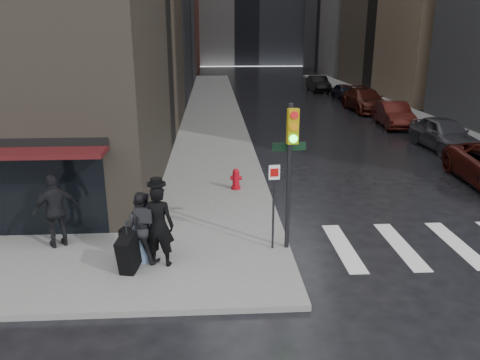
{
  "coord_description": "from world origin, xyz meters",
  "views": [
    {
      "loc": [
        0.0,
        -10.43,
        5.62
      ],
      "look_at": [
        0.8,
        3.15,
        1.3
      ],
      "focal_mm": 35.0,
      "sensor_mm": 36.0,
      "label": 1
    }
  ],
  "objects_px": {
    "parked_car_1": "(444,134)",
    "parked_car_2": "(394,114)",
    "fire_hydrant": "(236,180)",
    "parked_car_3": "(365,100)",
    "man_greycoat": "(56,211)",
    "parked_car_4": "(345,92)",
    "traffic_light": "(289,158)",
    "parked_car_5": "(318,84)",
    "man_overcoat": "(152,230)",
    "man_jeans": "(142,227)"
  },
  "relations": [
    {
      "from": "traffic_light",
      "to": "parked_car_3",
      "type": "bearing_deg",
      "value": 61.36
    },
    {
      "from": "man_jeans",
      "to": "parked_car_3",
      "type": "xyz_separation_m",
      "value": [
        13.03,
        23.41,
        -0.24
      ]
    },
    {
      "from": "man_jeans",
      "to": "parked_car_1",
      "type": "relative_size",
      "value": 0.39
    },
    {
      "from": "fire_hydrant",
      "to": "man_overcoat",
      "type": "bearing_deg",
      "value": -111.72
    },
    {
      "from": "fire_hydrant",
      "to": "parked_car_5",
      "type": "distance_m",
      "value": 31.43
    },
    {
      "from": "man_overcoat",
      "to": "parked_car_3",
      "type": "bearing_deg",
      "value": -106.05
    },
    {
      "from": "parked_car_1",
      "to": "man_overcoat",
      "type": "bearing_deg",
      "value": -139.44
    },
    {
      "from": "parked_car_2",
      "to": "parked_car_5",
      "type": "distance_m",
      "value": 17.94
    },
    {
      "from": "traffic_light",
      "to": "parked_car_3",
      "type": "distance_m",
      "value": 24.86
    },
    {
      "from": "traffic_light",
      "to": "parked_car_5",
      "type": "relative_size",
      "value": 0.84
    },
    {
      "from": "man_overcoat",
      "to": "man_greycoat",
      "type": "height_order",
      "value": "man_overcoat"
    },
    {
      "from": "parked_car_3",
      "to": "parked_car_5",
      "type": "relative_size",
      "value": 1.24
    },
    {
      "from": "parked_car_2",
      "to": "man_jeans",
      "type": "bearing_deg",
      "value": -121.39
    },
    {
      "from": "man_greycoat",
      "to": "parked_car_2",
      "type": "xyz_separation_m",
      "value": [
        15.32,
        16.46,
        -0.4
      ]
    },
    {
      "from": "parked_car_4",
      "to": "parked_car_5",
      "type": "relative_size",
      "value": 0.87
    },
    {
      "from": "man_jeans",
      "to": "parked_car_3",
      "type": "height_order",
      "value": "man_jeans"
    },
    {
      "from": "man_greycoat",
      "to": "parked_car_4",
      "type": "height_order",
      "value": "man_greycoat"
    },
    {
      "from": "parked_car_1",
      "to": "parked_car_3",
      "type": "xyz_separation_m",
      "value": [
        -0.21,
        11.95,
        0.02
      ]
    },
    {
      "from": "man_jeans",
      "to": "traffic_light",
      "type": "distance_m",
      "value": 4.01
    },
    {
      "from": "parked_car_2",
      "to": "parked_car_3",
      "type": "relative_size",
      "value": 0.81
    },
    {
      "from": "man_greycoat",
      "to": "parked_car_3",
      "type": "relative_size",
      "value": 0.36
    },
    {
      "from": "man_jeans",
      "to": "man_greycoat",
      "type": "bearing_deg",
      "value": -2.89
    },
    {
      "from": "fire_hydrant",
      "to": "parked_car_1",
      "type": "height_order",
      "value": "parked_car_1"
    },
    {
      "from": "traffic_light",
      "to": "parked_car_4",
      "type": "bearing_deg",
      "value": 65.3
    },
    {
      "from": "parked_car_3",
      "to": "parked_car_5",
      "type": "height_order",
      "value": "parked_car_3"
    },
    {
      "from": "parked_car_1",
      "to": "parked_car_2",
      "type": "bearing_deg",
      "value": 90.88
    },
    {
      "from": "man_overcoat",
      "to": "fire_hydrant",
      "type": "bearing_deg",
      "value": -99.54
    },
    {
      "from": "man_overcoat",
      "to": "parked_car_1",
      "type": "height_order",
      "value": "man_overcoat"
    },
    {
      "from": "parked_car_5",
      "to": "man_jeans",
      "type": "bearing_deg",
      "value": -109.62
    },
    {
      "from": "parked_car_2",
      "to": "parked_car_3",
      "type": "height_order",
      "value": "parked_car_3"
    },
    {
      "from": "man_jeans",
      "to": "man_overcoat",
      "type": "bearing_deg",
      "value": 153.3
    },
    {
      "from": "parked_car_4",
      "to": "traffic_light",
      "type": "bearing_deg",
      "value": -111.96
    },
    {
      "from": "fire_hydrant",
      "to": "parked_car_1",
      "type": "bearing_deg",
      "value": 29.47
    },
    {
      "from": "man_greycoat",
      "to": "parked_car_2",
      "type": "relative_size",
      "value": 0.44
    },
    {
      "from": "man_overcoat",
      "to": "parked_car_3",
      "type": "xyz_separation_m",
      "value": [
        12.73,
        23.72,
        -0.29
      ]
    },
    {
      "from": "fire_hydrant",
      "to": "parked_car_3",
      "type": "distance_m",
      "value": 20.78
    },
    {
      "from": "fire_hydrant",
      "to": "parked_car_3",
      "type": "bearing_deg",
      "value": 59.85
    },
    {
      "from": "parked_car_2",
      "to": "parked_car_5",
      "type": "bearing_deg",
      "value": 97.71
    },
    {
      "from": "man_greycoat",
      "to": "traffic_light",
      "type": "xyz_separation_m",
      "value": [
        6.02,
        -0.53,
        1.46
      ]
    },
    {
      "from": "man_jeans",
      "to": "parked_car_1",
      "type": "height_order",
      "value": "man_jeans"
    },
    {
      "from": "parked_car_2",
      "to": "parked_car_1",
      "type": "bearing_deg",
      "value": -82.13
    },
    {
      "from": "man_jeans",
      "to": "parked_car_5",
      "type": "relative_size",
      "value": 0.4
    },
    {
      "from": "man_overcoat",
      "to": "parked_car_1",
      "type": "bearing_deg",
      "value": -125.53
    },
    {
      "from": "man_jeans",
      "to": "traffic_light",
      "type": "height_order",
      "value": "traffic_light"
    },
    {
      "from": "man_greycoat",
      "to": "fire_hydrant",
      "type": "distance_m",
      "value": 6.69
    },
    {
      "from": "parked_car_2",
      "to": "man_greycoat",
      "type": "bearing_deg",
      "value": -127.69
    },
    {
      "from": "man_jeans",
      "to": "parked_car_5",
      "type": "distance_m",
      "value": 37.41
    },
    {
      "from": "man_overcoat",
      "to": "traffic_light",
      "type": "bearing_deg",
      "value": -155.11
    },
    {
      "from": "man_greycoat",
      "to": "fire_hydrant",
      "type": "relative_size",
      "value": 2.61
    },
    {
      "from": "man_overcoat",
      "to": "man_jeans",
      "type": "relative_size",
      "value": 1.25
    }
  ]
}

